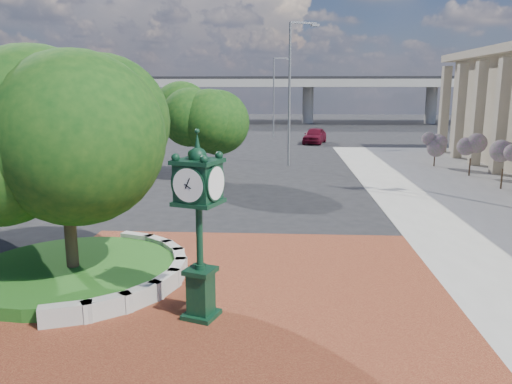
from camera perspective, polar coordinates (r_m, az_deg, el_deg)
The scene contains 14 objects.
ground at distance 15.13m, azimuth -2.12°, elevation -10.25°, with size 200.00×200.00×0.00m, color black.
plaza at distance 14.20m, azimuth -2.51°, elevation -11.68°, with size 12.00×12.00×0.04m, color maroon.
planter_wall at distance 15.51m, azimuth -12.25°, elevation -8.88°, with size 2.96×6.77×0.54m.
grass_bed at distance 16.29m, azimuth -20.12°, elevation -8.60°, with size 6.10×6.10×0.40m, color #144814.
overpass at distance 83.98m, azimuth 2.36°, elevation 12.33°, with size 90.00×12.00×7.50m.
tree_planter at distance 15.47m, azimuth -21.04°, elevation 3.77°, with size 5.20×5.20×6.33m.
tree_street at distance 32.50m, azimuth -6.19°, elevation 7.40°, with size 4.40×4.40×5.45m.
post_clock at distance 12.11m, azimuth -6.52°, elevation -3.14°, with size 1.19×1.19×4.67m.
parked_car at distance 53.02m, azimuth 6.73°, elevation 6.43°, with size 1.96×4.87×1.66m, color #580C1D.
street_lamp_near at distance 37.20m, azimuth 4.22°, elevation 12.32°, with size 2.18×1.14×10.34m.
street_lamp_far at distance 58.87m, azimuth 2.25°, elevation 11.44°, with size 2.00×0.76×9.13m.
shrub_near at distance 31.53m, azimuth 26.42°, elevation 3.10°, with size 1.20×1.20×2.20m.
shrub_mid at distance 35.47m, azimuth 23.35°, elevation 4.20°, with size 1.20×1.20×2.20m.
shrub_far at distance 38.95m, azimuth 19.82°, elevation 5.05°, with size 1.20×1.20×2.20m.
Camera 1 is at (1.38, -13.96, 5.66)m, focal length 35.00 mm.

